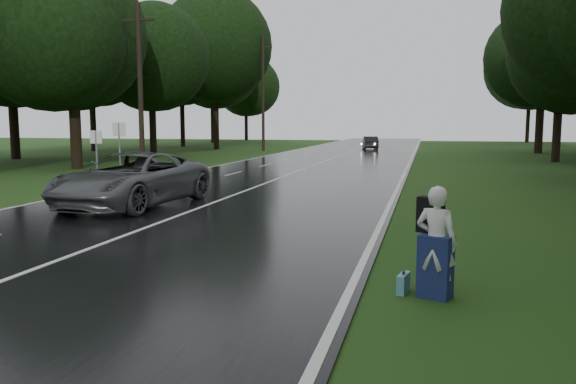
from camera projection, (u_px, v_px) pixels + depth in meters
The scene contains 16 objects.
ground at pixel (7, 282), 9.56m from camera, with size 160.00×160.00×0.00m, color #214414.
road at pixel (288, 175), 28.81m from camera, with size 12.00×140.00×0.04m, color black.
lane_center at pixel (288, 175), 28.81m from camera, with size 0.12×140.00×0.01m, color silver.
grey_car at pixel (133, 179), 17.96m from camera, with size 2.86×6.19×1.72m, color #4A4D4F.
far_car at pixel (370, 143), 56.51m from camera, with size 1.39×3.99×1.31m, color black.
hitchhiker at pixel (436, 246), 8.61m from camera, with size 0.75×0.73×1.76m.
suitcase at pixel (403, 283), 8.93m from camera, with size 0.13×0.44×0.31m, color teal.
utility_pole_mid at pixel (143, 172), 31.21m from camera, with size 1.80×0.28×9.17m, color black, non-canonical shape.
utility_pole_far at pixel (263, 151), 54.04m from camera, with size 1.80×0.28×11.00m, color black, non-canonical shape.
road_sign_a at pixel (98, 184), 24.69m from camera, with size 0.57×0.10×2.38m, color white, non-canonical shape.
road_sign_b at pixel (121, 180), 26.53m from camera, with size 0.66×0.10×2.73m, color white, non-canonical shape.
tree_left_d at pixel (77, 169), 33.13m from camera, with size 8.77×8.77×13.70m, color black, non-canonical shape.
tree_left_e at pixel (154, 157), 44.87m from camera, with size 8.83×8.83×13.80m, color black, non-canonical shape.
tree_left_f at pixel (217, 149), 57.79m from camera, with size 11.77×11.77×18.39m, color black, non-canonical shape.
tree_right_e at pixel (555, 162), 38.95m from camera, with size 8.36×8.36×13.06m, color black, non-canonical shape.
tree_right_f at pixel (538, 153), 50.20m from camera, with size 9.84×9.84×15.38m, color black, non-canonical shape.
Camera 1 is at (6.94, -7.85, 2.71)m, focal length 34.75 mm.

